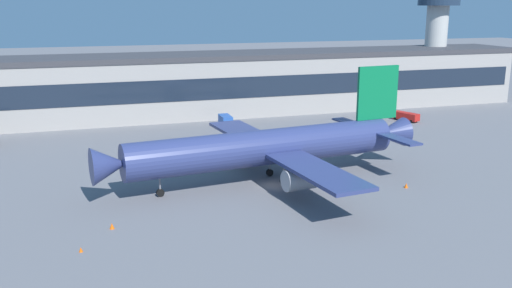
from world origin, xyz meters
The scene contains 9 objects.
ground_plane centered at (0.00, 0.00, 0.00)m, with size 600.00×600.00×0.00m, color slate.
terminal_building centered at (0.00, 57.77, 7.40)m, with size 175.01×17.95×14.76m.
airliner centered at (0.20, 2.20, 5.40)m, with size 51.51×43.94×16.72m.
control_tower centered at (69.98, 61.31, 19.89)m, with size 11.36×11.36×31.89m.
belt_loader centered at (45.04, 35.56, 1.15)m, with size 4.21×6.69×1.95m.
crew_van centered at (3.67, 41.89, 1.46)m, with size 2.37×5.24×2.55m.
traffic_cone_0 centered at (-27.61, -15.25, 0.28)m, with size 0.44×0.44×0.55m, color #F2590C.
traffic_cone_1 centered at (18.41, -6.93, 0.36)m, with size 0.58×0.58×0.72m, color #F2590C.
traffic_cone_2 centered at (-23.94, -9.65, 0.37)m, with size 0.59×0.59×0.74m, color #F2590C.
Camera 1 is at (-26.44, -74.66, 26.34)m, focal length 39.15 mm.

